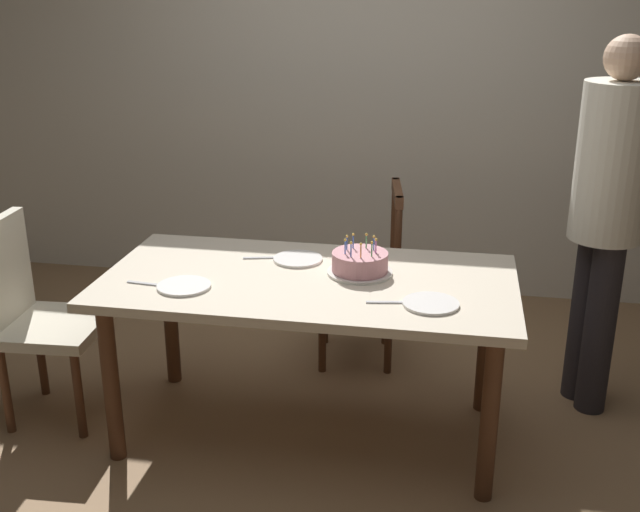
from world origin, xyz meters
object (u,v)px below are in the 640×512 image
at_px(plate_near_guest, 431,304).
at_px(chair_spindle_back, 362,278).
at_px(dining_table, 308,297).
at_px(plate_far_side, 298,259).
at_px(chair_upholstered, 32,309).
at_px(birthday_cake, 360,263).
at_px(plate_near_celebrant, 184,286).
at_px(person_guest, 607,206).

bearing_deg(plate_near_guest, chair_spindle_back, 111.92).
height_order(dining_table, plate_far_side, plate_far_side).
bearing_deg(chair_spindle_back, dining_table, -99.85).
bearing_deg(chair_upholstered, chair_spindle_back, 31.01).
height_order(plate_near_guest, chair_spindle_back, chair_spindle_back).
relative_size(birthday_cake, plate_near_celebrant, 1.27).
bearing_deg(chair_upholstered, dining_table, 3.19).
xyz_separation_m(chair_upholstered, person_guest, (2.51, 0.57, 0.45)).
bearing_deg(plate_near_celebrant, plate_near_guest, 0.00).
xyz_separation_m(plate_near_guest, chair_spindle_back, (-0.39, 0.96, -0.29)).
relative_size(plate_near_celebrant, person_guest, 0.13).
distance_m(plate_far_side, plate_near_guest, 0.73).
distance_m(plate_near_celebrant, plate_far_side, 0.56).
bearing_deg(birthday_cake, plate_near_celebrant, -157.37).
bearing_deg(plate_near_celebrant, person_guest, 21.89).
relative_size(plate_near_celebrant, plate_near_guest, 1.00).
xyz_separation_m(dining_table, plate_near_guest, (0.52, -0.20, 0.09)).
bearing_deg(chair_spindle_back, plate_near_guest, -68.08).
xyz_separation_m(plate_near_celebrant, person_guest, (1.73, 0.70, 0.23)).
xyz_separation_m(chair_spindle_back, chair_upholstered, (-1.39, -0.84, 0.07)).
height_order(chair_spindle_back, person_guest, person_guest).
xyz_separation_m(dining_table, chair_upholstered, (-1.26, -0.07, -0.13)).
relative_size(plate_far_side, person_guest, 0.13).
height_order(dining_table, birthday_cake, birthday_cake).
relative_size(plate_far_side, plate_near_guest, 1.00).
distance_m(plate_far_side, person_guest, 1.39).
distance_m(chair_spindle_back, person_guest, 1.27).
bearing_deg(birthday_cake, plate_near_guest, -42.25).
relative_size(plate_near_guest, chair_upholstered, 0.23).
height_order(birthday_cake, chair_spindle_back, chair_spindle_back).
bearing_deg(dining_table, plate_near_celebrant, -157.41).
xyz_separation_m(birthday_cake, plate_near_guest, (0.31, -0.29, -0.04)).
xyz_separation_m(birthday_cake, chair_spindle_back, (-0.07, 0.68, -0.33)).
distance_m(plate_near_guest, chair_spindle_back, 1.08).
relative_size(dining_table, person_guest, 1.01).
height_order(birthday_cake, plate_near_guest, birthday_cake).
bearing_deg(person_guest, birthday_cake, -158.60).
bearing_deg(birthday_cake, person_guest, 21.40).
relative_size(birthday_cake, chair_spindle_back, 0.29).
relative_size(birthday_cake, chair_upholstered, 0.29).
relative_size(dining_table, chair_spindle_back, 1.83).
bearing_deg(plate_far_side, plate_near_guest, -33.17).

